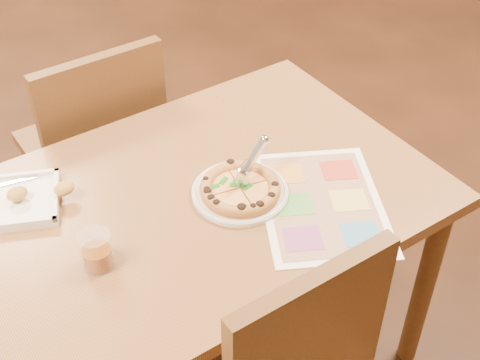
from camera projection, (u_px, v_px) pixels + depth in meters
dining_table at (189, 223)px, 1.80m from camera, size 1.30×0.85×0.72m
chair_far at (98, 134)px, 2.22m from camera, size 0.42×0.42×0.47m
plate at (240, 192)px, 1.76m from camera, size 0.33×0.33×0.01m
pizza at (240, 189)px, 1.74m from camera, size 0.21×0.21×0.03m
pizza_cutter at (251, 161)px, 1.74m from camera, size 0.14×0.07×0.09m
appetizer_tray at (5, 202)px, 1.72m from camera, size 0.35×0.30×0.06m
glass_tumbler at (97, 253)px, 1.54m from camera, size 0.08×0.08×0.10m
menu at (322, 203)px, 1.73m from camera, size 0.48×0.53×0.00m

